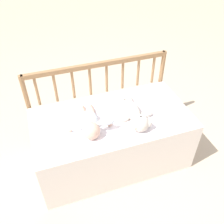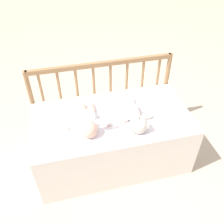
{
  "view_description": "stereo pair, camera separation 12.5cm",
  "coord_description": "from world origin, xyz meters",
  "views": [
    {
      "loc": [
        -0.45,
        -1.33,
        1.74
      ],
      "look_at": [
        0.0,
        -0.01,
        0.53
      ],
      "focal_mm": 40.0,
      "sensor_mm": 36.0,
      "label": 1
    },
    {
      "loc": [
        -0.33,
        -1.36,
        1.74
      ],
      "look_at": [
        0.0,
        -0.01,
        0.53
      ],
      "focal_mm": 40.0,
      "sensor_mm": 36.0,
      "label": 2
    }
  ],
  "objects": [
    {
      "name": "ground_plane",
      "position": [
        0.0,
        0.0,
        0.0
      ],
      "size": [
        12.0,
        12.0,
        0.0
      ],
      "primitive_type": "plane",
      "color": "#C6B293"
    },
    {
      "name": "crib_mattress",
      "position": [
        0.0,
        0.0,
        0.24
      ],
      "size": [
        1.21,
        0.63,
        0.47
      ],
      "color": "white",
      "rests_on": "ground_plane"
    },
    {
      "name": "crib_rail",
      "position": [
        0.0,
        0.34,
        0.54
      ],
      "size": [
        1.21,
        0.04,
        0.76
      ],
      "color": "#997047",
      "rests_on": "ground_plane"
    },
    {
      "name": "blanket",
      "position": [
        -0.0,
        -0.02,
        0.47
      ],
      "size": [
        0.85,
        0.53,
        0.01
      ],
      "color": "white",
      "rests_on": "crib_mattress"
    },
    {
      "name": "teddy_bear",
      "position": [
        0.15,
        -0.07,
        0.52
      ],
      "size": [
        0.3,
        0.45,
        0.13
      ],
      "color": "silver",
      "rests_on": "crib_mattress"
    },
    {
      "name": "baby",
      "position": [
        -0.19,
        -0.05,
        0.52
      ],
      "size": [
        0.34,
        0.39,
        0.12
      ],
      "color": "white",
      "rests_on": "crib_mattress"
    }
  ]
}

